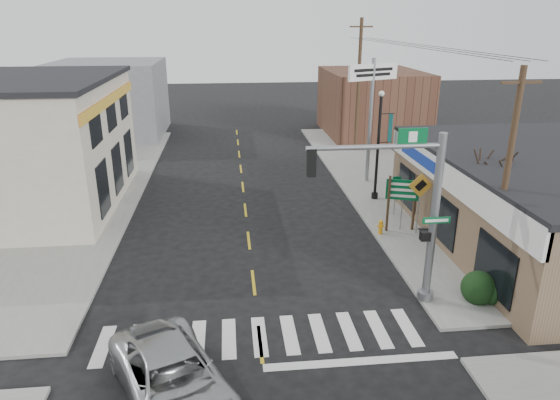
{
  "coord_description": "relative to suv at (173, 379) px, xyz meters",
  "views": [
    {
      "loc": [
        -0.78,
        -13.45,
        9.8
      ],
      "look_at": [
        1.24,
        5.72,
        2.8
      ],
      "focal_mm": 32.0,
      "sensor_mm": 36.0,
      "label": 1
    }
  ],
  "objects": [
    {
      "name": "bldg_distant_left",
      "position": [
        -8.5,
        34.3,
        2.46
      ],
      "size": [
        9.0,
        10.0,
        6.4
      ],
      "primitive_type": "cube",
      "color": "slate",
      "rests_on": "ground"
    },
    {
      "name": "ped_crossing_sign",
      "position": [
        10.5,
        9.97,
        1.43
      ],
      "size": [
        1.17,
        0.08,
        3.01
      ],
      "rotation": [
        0.0,
        0.0,
        -0.04
      ],
      "color": "gray",
      "rests_on": "sidewalk_right"
    },
    {
      "name": "fire_hydrant",
      "position": [
        8.8,
        10.15,
        -0.23
      ],
      "size": [
        0.22,
        0.22,
        0.69
      ],
      "rotation": [
        0.0,
        0.0,
        -0.33
      ],
      "color": "orange",
      "rests_on": "sidewalk_right"
    },
    {
      "name": "center_line",
      "position": [
        2.5,
        10.3,
        -0.74
      ],
      "size": [
        0.12,
        56.0,
        0.01
      ],
      "primitive_type": "cube",
      "color": "gold",
      "rests_on": "ground"
    },
    {
      "name": "utility_pole_near",
      "position": [
        11.22,
        4.4,
        3.64
      ],
      "size": [
        1.44,
        0.22,
        8.29
      ],
      "rotation": [
        0.0,
        0.0,
        0.07
      ],
      "color": "#4F3720",
      "rests_on": "sidewalk_right"
    },
    {
      "name": "dance_center_sign",
      "position": [
        10.37,
        18.36,
        5.0
      ],
      "size": [
        3.55,
        0.22,
        7.54
      ],
      "rotation": [
        0.0,
        0.0,
        0.41
      ],
      "color": "gray",
      "rests_on": "sidewalk_right"
    },
    {
      "name": "bldg_distant_right",
      "position": [
        14.5,
        32.3,
        2.06
      ],
      "size": [
        8.0,
        10.0,
        5.6
      ],
      "primitive_type": "cube",
      "color": "brown",
      "rests_on": "ground"
    },
    {
      "name": "lamp_post",
      "position": [
        9.99,
        15.05,
        2.92
      ],
      "size": [
        0.79,
        0.62,
        6.09
      ],
      "rotation": [
        0.0,
        0.0,
        0.15
      ],
      "color": "black",
      "rests_on": "sidewalk_right"
    },
    {
      "name": "shrub_back",
      "position": [
        13.48,
        11.43,
        -0.22
      ],
      "size": [
        1.05,
        1.05,
        0.78
      ],
      "primitive_type": "ellipsoid",
      "color": "#1A3111",
      "rests_on": "sidewalk_right"
    },
    {
      "name": "sidewalk_right",
      "position": [
        11.5,
        15.3,
        -0.68
      ],
      "size": [
        6.0,
        38.0,
        0.13
      ],
      "primitive_type": "cube",
      "color": "gray",
      "rests_on": "ground"
    },
    {
      "name": "suv",
      "position": [
        0.0,
        0.0,
        0.0
      ],
      "size": [
        4.38,
        5.86,
        1.48
      ],
      "primitive_type": "imported",
      "rotation": [
        0.0,
        0.0,
        0.41
      ],
      "color": "#A2A6A7",
      "rests_on": "ground"
    },
    {
      "name": "crosswalk",
      "position": [
        2.5,
        2.7,
        -0.74
      ],
      "size": [
        11.0,
        2.2,
        0.01
      ],
      "primitive_type": "cube",
      "color": "silver",
      "rests_on": "ground"
    },
    {
      "name": "shrub_front",
      "position": [
        10.58,
        3.94,
        -0.13
      ],
      "size": [
        1.27,
        1.27,
        0.95
      ],
      "primitive_type": "ellipsoid",
      "color": "#173519",
      "rests_on": "sidewalk_right"
    },
    {
      "name": "sidewalk_left",
      "position": [
        -6.5,
        15.3,
        -0.68
      ],
      "size": [
        6.0,
        38.0,
        0.13
      ],
      "primitive_type": "cube",
      "color": "gray",
      "rests_on": "ground"
    },
    {
      "name": "bare_tree",
      "position": [
        12.63,
        7.7,
        3.64
      ],
      "size": [
        2.7,
        2.7,
        5.4
      ],
      "rotation": [
        0.0,
        0.0,
        0.03
      ],
      "color": "black",
      "rests_on": "sidewalk_right"
    },
    {
      "name": "guide_sign",
      "position": [
        9.84,
        10.42,
        1.19
      ],
      "size": [
        1.59,
        0.13,
        2.79
      ],
      "rotation": [
        0.0,
        0.0,
        -0.31
      ],
      "color": "#463220",
      "rests_on": "sidewalk_right"
    },
    {
      "name": "ground",
      "position": [
        2.5,
        2.3,
        -0.74
      ],
      "size": [
        140.0,
        140.0,
        0.0
      ],
      "primitive_type": "plane",
      "color": "black",
      "rests_on": "ground"
    },
    {
      "name": "traffic_signal_pole",
      "position": [
        7.94,
        4.2,
        3.18
      ],
      "size": [
        5.03,
        0.38,
        6.37
      ],
      "rotation": [
        0.0,
        0.0,
        0.0
      ],
      "color": "gray",
      "rests_on": "sidewalk_right"
    },
    {
      "name": "utility_pole_far",
      "position": [
        11.6,
        26.23,
        4.41
      ],
      "size": [
        1.7,
        0.26,
        9.8
      ],
      "rotation": [
        0.0,
        0.0,
        -0.04
      ],
      "color": "#3C2119",
      "rests_on": "sidewalk_right"
    }
  ]
}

